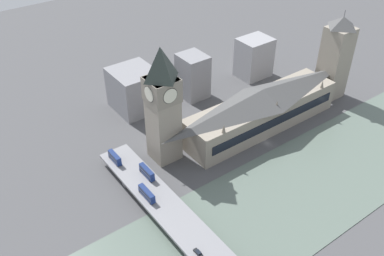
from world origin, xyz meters
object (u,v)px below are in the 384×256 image
at_px(double_decker_bus_lead, 147,172).
at_px(clock_tower, 162,103).
at_px(double_decker_bus_rear, 115,157).
at_px(victoria_tower, 335,58).
at_px(car_southbound_mid, 198,253).
at_px(double_decker_bus_mid, 147,193).
at_px(road_bridge, 199,244).
at_px(parliament_hall, 262,108).

bearing_deg(double_decker_bus_lead, clock_tower, -54.79).
bearing_deg(double_decker_bus_rear, victoria_tower, -96.12).
bearing_deg(clock_tower, victoria_tower, -94.81).
bearing_deg(car_southbound_mid, double_decker_bus_mid, 0.07).
distance_m(double_decker_bus_mid, car_southbound_mid, 39.82).
relative_size(double_decker_bus_mid, double_decker_bus_rear, 1.11).
height_order(clock_tower, double_decker_bus_lead, clock_tower).
bearing_deg(car_southbound_mid, clock_tower, -22.26).
height_order(road_bridge, double_decker_bus_mid, double_decker_bus_mid).
height_order(road_bridge, double_decker_bus_lead, double_decker_bus_lead).
xyz_separation_m(road_bridge, double_decker_bus_rear, (67.29, 3.76, 3.74)).
bearing_deg(double_decker_bus_lead, car_southbound_mid, 171.64).
relative_size(clock_tower, road_bridge, 0.42).
bearing_deg(parliament_hall, double_decker_bus_mid, 100.15).
relative_size(road_bridge, double_decker_bus_rear, 15.02).
distance_m(clock_tower, double_decker_bus_rear, 37.88).
relative_size(road_bridge, car_southbound_mid, 32.14).
bearing_deg(car_southbound_mid, double_decker_bus_lead, -8.36).
distance_m(road_bridge, double_decker_bus_rear, 67.50).
height_order(double_decker_bus_lead, double_decker_bus_rear, double_decker_bus_lead).
distance_m(road_bridge, double_decker_bus_lead, 48.23).
xyz_separation_m(parliament_hall, double_decker_bus_rear, (16.13, 88.04, -4.52)).
bearing_deg(victoria_tower, double_decker_bus_lead, 91.32).
distance_m(road_bridge, car_southbound_mid, 6.21).
bearing_deg(car_southbound_mid, road_bridge, -41.92).
distance_m(parliament_hall, victoria_tower, 63.44).
xyz_separation_m(clock_tower, double_decker_bus_mid, (-26.22, 27.06, -26.32)).
height_order(parliament_hall, victoria_tower, victoria_tower).
relative_size(parliament_hall, double_decker_bus_lead, 9.05).
xyz_separation_m(double_decker_bus_mid, double_decker_bus_rear, (31.95, -0.27, 0.15)).
bearing_deg(clock_tower, double_decker_bus_lead, 125.21).
bearing_deg(clock_tower, car_southbound_mid, 157.74).
relative_size(clock_tower, double_decker_bus_mid, 5.70).
bearing_deg(double_decker_bus_rear, road_bridge, -176.80).
xyz_separation_m(parliament_hall, double_decker_bus_lead, (-3.22, 80.57, -4.44)).
xyz_separation_m(parliament_hall, victoria_tower, (0.05, -61.84, 14.19)).
height_order(clock_tower, car_southbound_mid, clock_tower).
xyz_separation_m(parliament_hall, clock_tower, (10.40, 61.26, 21.64)).
height_order(parliament_hall, car_southbound_mid, parliament_hall).
relative_size(parliament_hall, victoria_tower, 1.73).
relative_size(double_decker_bus_rear, car_southbound_mid, 2.14).
bearing_deg(double_decker_bus_rear, double_decker_bus_lead, -158.88).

